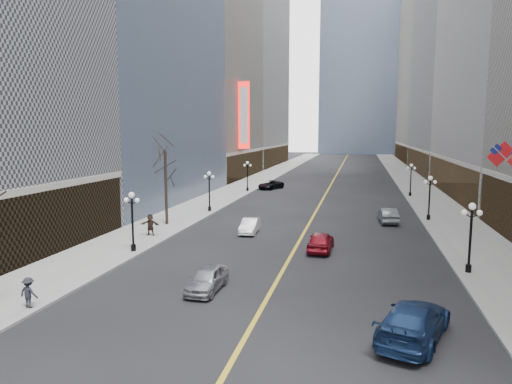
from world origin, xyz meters
The scene contains 24 objects.
sidewalk_east centered at (14.00, 70.00, 0.07)m, with size 6.00×230.00×0.15m, color gray.
sidewalk_west centered at (-14.00, 70.00, 0.07)m, with size 6.00×230.00×0.15m, color gray.
lane_line centered at (0.00, 80.00, 0.01)m, with size 0.25×200.00×0.02m, color gold.
bldg_east_c centered at (29.88, 106.00, 24.18)m, with size 26.60×40.60×48.80m.
bldg_east_d centered at (29.90, 149.00, 31.17)m, with size 26.60×46.60×62.80m.
bldg_west_c centered at (-29.88, 87.00, 25.19)m, with size 26.60×30.60×50.80m.
bldg_west_d centered at (-29.92, 121.00, 36.17)m, with size 26.60×38.60×72.80m.
streetlamp_east_1 centered at (11.80, 30.00, 2.90)m, with size 1.26×0.44×4.52m.
streetlamp_east_2 centered at (11.80, 48.00, 2.90)m, with size 1.26×0.44×4.52m.
streetlamp_east_3 centered at (11.80, 66.00, 2.90)m, with size 1.26×0.44×4.52m.
streetlamp_west_1 centered at (-11.80, 30.00, 2.90)m, with size 1.26×0.44×4.52m.
streetlamp_west_2 centered at (-11.80, 48.00, 2.90)m, with size 1.26×0.44×4.52m.
streetlamp_west_3 centered at (-11.80, 66.00, 2.90)m, with size 1.26×0.44×4.52m.
flag_5 centered at (15.31, 37.00, 7.29)m, with size 2.87×0.12×2.87m.
theatre_marquee centered at (-15.88, 80.00, 12.00)m, with size 2.00×0.55×12.00m.
tree_west_far centered at (-13.50, 40.00, 6.24)m, with size 3.60×3.60×7.92m.
car_nb_near centered at (-3.64, 23.37, 0.70)m, with size 1.65×4.10×1.40m, color #9D9EA4.
car_nb_mid centered at (-4.79, 38.61, 0.66)m, with size 1.39×3.98×1.31m, color silver.
car_nb_far centered at (-9.00, 70.14, 0.69)m, with size 2.29×4.96×1.38m, color black.
car_sb_near centered at (7.30, 19.47, 0.84)m, with size 2.37×5.82×1.69m, color navy.
car_sb_mid centered at (2.00, 33.76, 0.76)m, with size 1.80×4.46×1.52m, color maroon.
car_sb_far centered at (7.69, 46.31, 0.75)m, with size 1.59×4.56×1.50m, color #565D5F.
ped_west_walk centered at (-11.60, 18.53, 0.95)m, with size 1.04×0.43×1.61m, color black.
ped_west_far centered at (-12.87, 35.12, 1.09)m, with size 1.75×0.50×1.88m, color #2E2119.
Camera 1 is at (4.78, -0.78, 9.16)m, focal length 32.00 mm.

